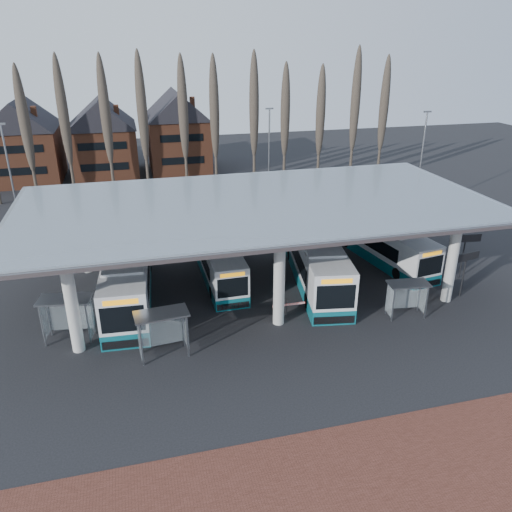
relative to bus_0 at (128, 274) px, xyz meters
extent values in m
plane|color=black|center=(8.95, -8.45, -1.72)|extent=(140.00, 140.00, 0.00)
cylinder|color=#B8B8B4|center=(-3.05, -5.95, 1.28)|extent=(0.70, 0.70, 6.00)
cylinder|color=#B8B8B4|center=(-3.05, 5.05, 1.28)|extent=(0.70, 0.70, 6.00)
cylinder|color=#B8B8B4|center=(8.95, -5.95, 1.28)|extent=(0.70, 0.70, 6.00)
cylinder|color=#B8B8B4|center=(8.95, 5.05, 1.28)|extent=(0.70, 0.70, 6.00)
cylinder|color=#B8B8B4|center=(20.95, -5.95, 1.28)|extent=(0.70, 0.70, 6.00)
cylinder|color=#B8B8B4|center=(20.95, 5.05, 1.28)|extent=(0.70, 0.70, 6.00)
cube|color=gray|center=(8.95, -0.45, 4.53)|extent=(32.00, 16.00, 0.12)
cube|color=silver|center=(8.95, -0.45, 4.60)|extent=(31.50, 15.50, 0.04)
cone|color=#473D33|center=(-9.05, 24.55, 5.53)|extent=(0.36, 0.36, 14.50)
ellipsoid|color=#473D33|center=(-9.05, 24.55, 7.27)|extent=(1.10, 1.10, 11.02)
cone|color=#473D33|center=(-5.05, 24.55, 5.53)|extent=(0.36, 0.36, 14.50)
ellipsoid|color=#473D33|center=(-5.05, 24.55, 7.27)|extent=(1.10, 1.10, 11.02)
cone|color=#473D33|center=(-1.05, 24.55, 5.53)|extent=(0.36, 0.36, 14.50)
ellipsoid|color=#473D33|center=(-1.05, 24.55, 7.27)|extent=(1.10, 1.10, 11.02)
cone|color=#473D33|center=(2.95, 24.55, 5.53)|extent=(0.36, 0.36, 14.50)
ellipsoid|color=#473D33|center=(2.95, 24.55, 7.27)|extent=(1.10, 1.10, 11.02)
cone|color=#473D33|center=(6.95, 24.55, 5.53)|extent=(0.36, 0.36, 14.50)
ellipsoid|color=#473D33|center=(6.95, 24.55, 7.27)|extent=(1.10, 1.10, 11.02)
cone|color=#473D33|center=(10.95, 24.55, 5.53)|extent=(0.36, 0.36, 14.50)
ellipsoid|color=#473D33|center=(10.95, 24.55, 7.27)|extent=(1.10, 1.10, 11.02)
cone|color=#473D33|center=(14.95, 24.55, 5.53)|extent=(0.36, 0.36, 14.50)
ellipsoid|color=#473D33|center=(14.95, 24.55, 7.27)|extent=(1.10, 1.10, 11.02)
cone|color=#473D33|center=(18.95, 24.55, 5.53)|extent=(0.36, 0.36, 14.50)
ellipsoid|color=#473D33|center=(18.95, 24.55, 7.27)|extent=(1.10, 1.10, 11.02)
cone|color=#473D33|center=(22.95, 24.55, 5.53)|extent=(0.36, 0.36, 14.50)
ellipsoid|color=#473D33|center=(22.95, 24.55, 7.27)|extent=(1.10, 1.10, 11.02)
cone|color=#473D33|center=(26.95, 24.55, 5.53)|extent=(0.36, 0.36, 14.50)
ellipsoid|color=#473D33|center=(26.95, 24.55, 7.27)|extent=(1.10, 1.10, 11.02)
cone|color=#473D33|center=(30.95, 24.55, 5.53)|extent=(0.36, 0.36, 14.50)
ellipsoid|color=#473D33|center=(30.95, 24.55, 7.27)|extent=(1.10, 1.10, 11.02)
cube|color=brown|center=(-11.55, 35.55, 1.78)|extent=(8.00, 10.00, 7.00)
pyramid|color=black|center=(-11.55, 35.55, 8.78)|extent=(8.30, 10.30, 3.50)
cube|color=brown|center=(-2.05, 35.55, 1.78)|extent=(8.00, 10.00, 7.00)
pyramid|color=black|center=(-2.05, 35.55, 8.78)|extent=(8.30, 10.30, 3.50)
cube|color=brown|center=(7.45, 35.55, 1.78)|extent=(8.00, 10.00, 7.00)
pyramid|color=black|center=(7.45, 35.55, 8.78)|extent=(8.30, 10.30, 3.50)
cylinder|color=slate|center=(-9.05, 13.55, 3.28)|extent=(0.16, 0.16, 10.00)
cube|color=slate|center=(-9.05, 13.55, 8.38)|extent=(0.80, 0.15, 0.15)
cylinder|color=slate|center=(14.95, 17.55, 3.28)|extent=(0.16, 0.16, 10.00)
cube|color=slate|center=(14.95, 17.55, 8.38)|extent=(0.80, 0.15, 0.15)
cylinder|color=slate|center=(28.95, 11.55, 3.28)|extent=(0.16, 0.16, 10.00)
cube|color=slate|center=(28.95, 11.55, 8.38)|extent=(0.80, 0.15, 0.15)
cube|color=silver|center=(-0.01, -0.08, 0.25)|extent=(3.61, 13.23, 3.05)
cube|color=#0C5661|center=(-0.01, -0.08, -1.22)|extent=(3.63, 13.25, 0.98)
cube|color=silver|center=(-0.01, -0.08, 1.83)|extent=(3.00, 7.99, 0.20)
cube|color=black|center=(0.03, 0.46, 0.36)|extent=(3.42, 9.58, 1.20)
cube|color=black|center=(-0.42, -6.59, 0.30)|extent=(2.44, 0.22, 1.63)
cube|color=black|center=(0.41, 6.42, 0.36)|extent=(2.36, 0.22, 1.31)
cube|color=orange|center=(-0.42, -6.59, 1.39)|extent=(1.94, 0.18, 0.33)
cube|color=black|center=(-0.42, -6.58, -1.33)|extent=(2.64, 0.26, 0.54)
cylinder|color=black|center=(-1.53, -4.14, -1.19)|extent=(0.37, 1.06, 1.05)
cylinder|color=black|center=(0.99, -4.30, -1.19)|extent=(0.37, 1.06, 1.05)
cylinder|color=black|center=(-1.02, 3.80, -1.19)|extent=(0.37, 1.06, 1.05)
cylinder|color=black|center=(1.50, 3.64, -1.19)|extent=(0.37, 1.06, 1.05)
cube|color=silver|center=(6.51, 1.77, -0.08)|extent=(2.34, 10.89, 2.54)
cube|color=#0C5661|center=(6.51, 1.77, -1.31)|extent=(2.36, 10.91, 0.82)
cube|color=silver|center=(6.51, 1.77, 1.23)|extent=(2.10, 6.54, 0.16)
cube|color=black|center=(6.51, 2.22, 0.01)|extent=(2.37, 7.84, 1.00)
cube|color=black|center=(6.52, -3.66, -0.04)|extent=(2.04, 0.06, 1.36)
cube|color=black|center=(6.49, 7.19, 0.01)|extent=(1.97, 0.06, 1.09)
cube|color=orange|center=(6.52, -3.66, 0.87)|extent=(1.62, 0.05, 0.27)
cube|color=black|center=(6.52, -3.65, -1.40)|extent=(2.20, 0.08, 0.45)
cylinder|color=black|center=(5.47, -1.68, -1.28)|extent=(0.26, 0.87, 0.87)
cylinder|color=black|center=(7.56, -1.68, -1.28)|extent=(0.26, 0.87, 0.87)
cylinder|color=black|center=(5.45, 4.94, -1.28)|extent=(0.26, 0.87, 0.87)
cylinder|color=black|center=(7.55, 4.94, -1.28)|extent=(0.26, 0.87, 0.87)
cube|color=silver|center=(13.30, -0.74, 0.23)|extent=(4.86, 13.23, 3.02)
cube|color=#0C5661|center=(13.30, -0.74, -1.23)|extent=(4.88, 13.25, 0.97)
cube|color=silver|center=(13.30, -0.74, 1.79)|extent=(3.73, 8.07, 0.19)
cube|color=black|center=(13.39, -0.20, 0.34)|extent=(4.30, 9.66, 1.19)
cube|color=black|center=(12.23, -7.10, 0.28)|extent=(2.40, 0.46, 1.62)
cube|color=black|center=(14.37, 5.63, 0.34)|extent=(2.32, 0.45, 1.30)
cube|color=orange|center=(12.23, -7.10, 1.36)|extent=(1.91, 0.37, 0.32)
cube|color=black|center=(12.23, -7.09, -1.34)|extent=(2.59, 0.52, 0.54)
cylinder|color=black|center=(11.39, -4.57, -1.20)|extent=(0.47, 1.07, 1.04)
cylinder|color=black|center=(13.85, -4.99, -1.20)|extent=(0.47, 1.07, 1.04)
cylinder|color=black|center=(12.70, 3.20, -1.20)|extent=(0.47, 1.07, 1.04)
cylinder|color=black|center=(15.15, 2.78, -1.20)|extent=(0.47, 1.07, 1.04)
cube|color=silver|center=(19.86, 1.54, -0.02)|extent=(4.08, 11.56, 2.64)
cube|color=#0C5661|center=(19.86, 1.54, -1.29)|extent=(4.11, 11.58, 0.85)
cube|color=silver|center=(19.86, 1.54, 1.35)|extent=(3.16, 7.05, 0.17)
cube|color=black|center=(19.79, 2.01, 0.08)|extent=(3.64, 8.43, 1.04)
cube|color=black|center=(20.71, -4.04, 0.03)|extent=(2.10, 0.37, 1.42)
cube|color=black|center=(19.01, 7.12, 0.08)|extent=(2.03, 0.36, 1.13)
cube|color=orange|center=(20.71, -4.04, 0.98)|extent=(1.67, 0.30, 0.28)
cube|color=black|center=(20.71, -4.03, -1.38)|extent=(2.27, 0.42, 0.47)
cylinder|color=black|center=(19.32, -2.17, -1.26)|extent=(0.40, 0.94, 0.91)
cylinder|color=black|center=(21.48, -1.84, -1.26)|extent=(0.40, 0.94, 0.91)
cylinder|color=black|center=(18.28, 4.64, -1.26)|extent=(0.40, 0.94, 0.91)
cylinder|color=black|center=(20.44, 4.97, -1.26)|extent=(0.40, 0.94, 0.91)
cube|color=gray|center=(-4.95, -5.04, -0.38)|extent=(0.10, 0.10, 2.67)
cube|color=gray|center=(-2.42, -5.47, -0.38)|extent=(0.10, 0.10, 2.67)
cube|color=gray|center=(-4.75, -3.89, -0.38)|extent=(0.10, 0.10, 2.67)
cube|color=gray|center=(-2.23, -4.31, -0.38)|extent=(0.10, 0.10, 2.67)
cube|color=gray|center=(-3.59, -4.68, 1.01)|extent=(3.20, 1.97, 0.11)
cube|color=silver|center=(-3.48, -4.05, -0.33)|extent=(2.53, 0.47, 2.14)
cube|color=silver|center=(-4.90, -4.46, -0.33)|extent=(0.24, 1.17, 2.14)
cube|color=silver|center=(-2.27, -4.90, -0.33)|extent=(0.24, 1.17, 2.14)
cube|color=gray|center=(0.47, -8.37, -0.40)|extent=(0.09, 0.09, 2.63)
cube|color=gray|center=(2.99, -8.16, -0.40)|extent=(0.09, 0.09, 2.63)
cube|color=gray|center=(0.37, -7.22, -0.40)|extent=(0.09, 0.09, 2.63)
cube|color=gray|center=(2.89, -7.01, -0.40)|extent=(0.09, 0.09, 2.63)
cube|color=gray|center=(1.68, -7.69, 0.97)|extent=(3.06, 1.71, 0.11)
cube|color=silver|center=(1.63, -7.06, -0.35)|extent=(2.52, 0.25, 2.10)
cube|color=silver|center=(0.37, -7.80, -0.35)|extent=(0.14, 1.16, 2.10)
cube|color=silver|center=(2.99, -7.58, -0.35)|extent=(0.14, 1.16, 2.10)
cube|color=gray|center=(15.97, -7.55, -0.57)|extent=(0.08, 0.08, 2.29)
cube|color=gray|center=(18.15, -7.79, -0.57)|extent=(0.08, 0.08, 2.29)
cube|color=gray|center=(16.08, -6.55, -0.57)|extent=(0.08, 0.08, 2.29)
cube|color=gray|center=(18.27, -6.79, -0.57)|extent=(0.08, 0.08, 2.29)
cube|color=gray|center=(17.12, -7.17, 0.62)|extent=(2.69, 1.56, 0.09)
cube|color=silver|center=(17.18, -6.62, -0.52)|extent=(2.19, 0.28, 1.83)
cube|color=silver|center=(15.98, -7.04, -0.52)|extent=(0.15, 1.01, 1.83)
cube|color=silver|center=(18.26, -7.30, -0.52)|extent=(0.15, 1.01, 1.83)
cylinder|color=black|center=(22.20, -5.74, -0.11)|extent=(0.10, 0.10, 3.21)
cube|color=black|center=(22.20, -5.74, 1.29)|extent=(2.19, 0.54, 0.55)
cylinder|color=black|center=(24.01, -3.09, -0.02)|extent=(0.11, 0.11, 3.38)
cube|color=black|center=(24.01, -3.09, 1.46)|extent=(2.32, 0.40, 0.58)
cube|color=black|center=(9.78, -4.98, -1.17)|extent=(0.08, 0.08, 1.09)
cube|color=red|center=(9.78, -5.47, -0.78)|extent=(2.18, 0.11, 0.10)
camera|label=1|loc=(0.78, -31.94, 14.75)|focal=35.00mm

